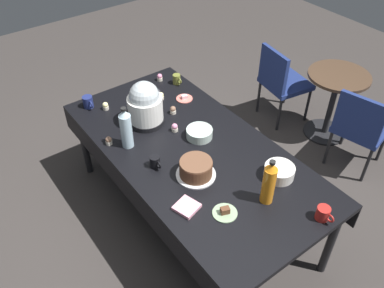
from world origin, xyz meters
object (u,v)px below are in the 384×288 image
maroon_chair_left (281,80)px  soda_bottle_orange_juice (269,183)px  frosted_layer_cake (196,169)px  cupcake_vanilla (161,96)px  cupcake_berry (175,128)px  cupcake_mint (173,110)px  cupcake_cocoa (109,141)px  coffee_mug_navy (88,102)px  maroon_chair_right (360,126)px  slow_cooker (145,105)px  coffee_mug_red (323,214)px  potluck_table (192,155)px  round_cafe_table (334,94)px  coffee_mug_olive (177,79)px  soda_bottle_water (126,129)px  cupcake_rose (105,106)px  ceramic_snack_bowl (279,172)px  glass_salad_bowl (199,133)px  dessert_plate_coral (184,98)px  cupcake_lemon (160,77)px  dessert_plate_sage (225,212)px  coffee_mug_black (155,162)px

maroon_chair_left → soda_bottle_orange_juice: bearing=-50.1°
frosted_layer_cake → cupcake_vanilla: size_ratio=4.13×
cupcake_berry → frosted_layer_cake: bearing=-18.5°
cupcake_mint → cupcake_cocoa: bearing=-86.7°
coffee_mug_navy → maroon_chair_right: size_ratio=0.15×
slow_cooker → coffee_mug_red: bearing=13.5°
cupcake_mint → soda_bottle_orange_juice: 1.16m
slow_cooker → coffee_mug_red: 1.54m
potluck_table → soda_bottle_orange_juice: (0.69, 0.09, 0.22)m
cupcake_cocoa → round_cafe_table: size_ratio=0.09×
soda_bottle_orange_juice → coffee_mug_olive: size_ratio=3.12×
soda_bottle_water → maroon_chair_left: 2.01m
cupcake_rose → cupcake_mint: size_ratio=1.00×
ceramic_snack_bowl → coffee_mug_navy: bearing=-156.0°
soda_bottle_water → ceramic_snack_bowl: bearing=36.4°
cupcake_rose → cupcake_berry: same height
glass_salad_bowl → soda_bottle_water: size_ratio=0.59×
cupcake_mint → coffee_mug_red: size_ratio=0.54×
maroon_chair_left → round_cafe_table: 0.56m
dessert_plate_coral → cupcake_berry: size_ratio=2.12×
soda_bottle_water → cupcake_berry: bearing=80.2°
potluck_table → cupcake_cocoa: cupcake_cocoa is taller
cupcake_vanilla → coffee_mug_olive: size_ratio=0.61×
cupcake_lemon → round_cafe_table: (0.90, 1.47, -0.28)m
glass_salad_bowl → maroon_chair_left: size_ratio=0.24×
cupcake_berry → maroon_chair_right: size_ratio=0.08×
soda_bottle_orange_juice → coffee_mug_navy: size_ratio=2.69×
potluck_table → dessert_plate_sage: (0.62, -0.20, 0.07)m
cupcake_rose → cupcake_mint: bearing=47.6°
coffee_mug_red → maroon_chair_left: 2.08m
cupcake_vanilla → frosted_layer_cake: bearing=-19.1°
frosted_layer_cake → slow_cooker: bearing=176.5°
cupcake_vanilla → cupcake_lemon: same height
ceramic_snack_bowl → coffee_mug_olive: size_ratio=1.89×
coffee_mug_olive → maroon_chair_left: size_ratio=0.13×
frosted_layer_cake → slow_cooker: (-0.72, 0.04, 0.11)m
cupcake_berry → coffee_mug_navy: (-0.70, -0.40, 0.02)m
potluck_table → cupcake_berry: cupcake_berry is taller
coffee_mug_olive → maroon_chair_left: bearing=77.7°
soda_bottle_orange_juice → maroon_chair_right: soda_bottle_orange_juice is taller
dessert_plate_sage → ceramic_snack_bowl: bearing=93.4°
maroon_chair_left → potluck_table: bearing=-70.5°
soda_bottle_water → coffee_mug_olive: soda_bottle_water is taller
coffee_mug_olive → cupcake_berry: bearing=-36.4°
ceramic_snack_bowl → coffee_mug_red: (0.42, -0.05, 0.00)m
frosted_layer_cake → cupcake_berry: 0.52m
maroon_chair_right → cupcake_rose: bearing=-124.0°
cupcake_vanilla → cupcake_berry: 0.46m
cupcake_berry → soda_bottle_water: size_ratio=0.20×
coffee_mug_black → coffee_mug_olive: (-0.81, 0.75, 0.00)m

